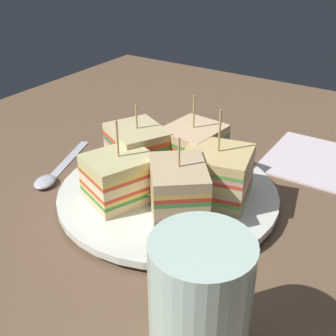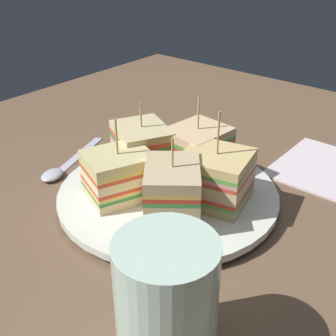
# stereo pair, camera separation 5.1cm
# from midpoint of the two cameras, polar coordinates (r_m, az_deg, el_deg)

# --- Properties ---
(ground_plane) EXTENTS (1.05, 0.93, 0.02)m
(ground_plane) POSITION_cam_midpoint_polar(r_m,az_deg,el_deg) (0.53, 2.72, -5.21)
(ground_plane) COLOR brown
(plate) EXTENTS (0.26, 0.26, 0.02)m
(plate) POSITION_cam_midpoint_polar(r_m,az_deg,el_deg) (0.52, 2.76, -3.54)
(plate) COLOR white
(plate) RESTS_ON ground_plane
(sandwich_wedge_0) EXTENTS (0.08, 0.09, 0.11)m
(sandwich_wedge_0) POSITION_cam_midpoint_polar(r_m,az_deg,el_deg) (0.49, 9.15, -1.31)
(sandwich_wedge_0) COLOR #D0B982
(sandwich_wedge_0) RESTS_ON plate
(sandwich_wedge_1) EXTENTS (0.08, 0.07, 0.10)m
(sandwich_wedge_1) POSITION_cam_midpoint_polar(r_m,az_deg,el_deg) (0.55, 6.78, 2.06)
(sandwich_wedge_1) COLOR #D7B48A
(sandwich_wedge_1) RESTS_ON plate
(sandwich_wedge_2) EXTENTS (0.09, 0.09, 0.09)m
(sandwich_wedge_2) POSITION_cam_midpoint_polar(r_m,az_deg,el_deg) (0.55, -0.79, 2.39)
(sandwich_wedge_2) COLOR beige
(sandwich_wedge_2) RESTS_ON plate
(sandwich_wedge_3) EXTENTS (0.09, 0.08, 0.10)m
(sandwich_wedge_3) POSITION_cam_midpoint_polar(r_m,az_deg,el_deg) (0.50, -3.55, -1.00)
(sandwich_wedge_3) COLOR beige
(sandwich_wedge_3) RESTS_ON plate
(sandwich_wedge_4) EXTENTS (0.09, 0.09, 0.10)m
(sandwich_wedge_4) POSITION_cam_midpoint_polar(r_m,az_deg,el_deg) (0.46, 3.74, -3.42)
(sandwich_wedge_4) COLOR beige
(sandwich_wedge_4) RESTS_ON plate
(chip_pile) EXTENTS (0.08, 0.06, 0.03)m
(chip_pile) POSITION_cam_midpoint_polar(r_m,az_deg,el_deg) (0.50, 2.99, -2.61)
(chip_pile) COLOR #E7D371
(chip_pile) RESTS_ON plate
(spoon) EXTENTS (0.15, 0.07, 0.01)m
(spoon) POSITION_cam_midpoint_polar(r_m,az_deg,el_deg) (0.60, -11.65, -0.14)
(spoon) COLOR silver
(spoon) RESTS_ON ground_plane
(napkin) EXTENTS (0.15, 0.12, 0.01)m
(napkin) POSITION_cam_midpoint_polar(r_m,az_deg,el_deg) (0.64, 21.95, 0.10)
(napkin) COLOR silver
(napkin) RESTS_ON ground_plane
(drinking_glass) EXTENTS (0.08, 0.08, 0.11)m
(drinking_glass) POSITION_cam_midpoint_polar(r_m,az_deg,el_deg) (0.34, 4.31, -18.31)
(drinking_glass) COLOR silver
(drinking_glass) RESTS_ON ground_plane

